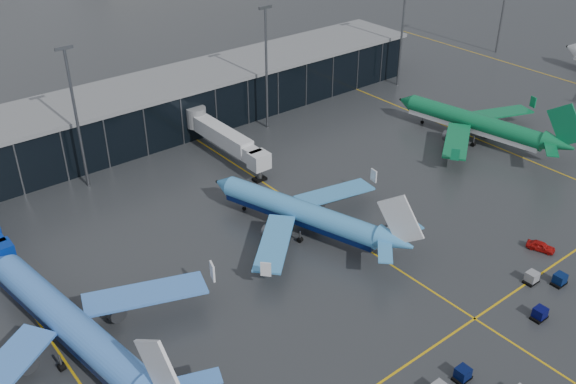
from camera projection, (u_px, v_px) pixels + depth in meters
ground at (341, 292)px, 88.78m from camera, size 600.00×600.00×0.00m
terminal_pier at (131, 115)px, 127.79m from camera, size 142.00×17.00×10.70m
flood_masts at (180, 87)px, 118.15m from camera, size 203.00×0.50×25.50m
taxi_lines at (342, 233)px, 101.31m from camera, size 220.00×120.00×0.02m
airliner_arkefly at (66, 308)px, 76.03m from camera, size 43.05×47.51×13.15m
airliner_klm_near at (299, 200)px, 99.02m from camera, size 42.57×45.56×11.51m
airliner_aer_lingus at (475, 112)px, 127.74m from camera, size 40.40×44.35×12.07m
baggage_carts at (512, 334)px, 80.50m from camera, size 31.20×12.91×1.70m
mobile_airstair at (387, 237)px, 98.96m from camera, size 3.26×3.80×3.45m
service_van_red at (541, 246)px, 97.02m from camera, size 2.99×4.51×1.43m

